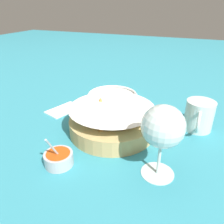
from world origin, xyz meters
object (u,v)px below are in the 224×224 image
beer_mug (199,117)px  side_plate (112,95)px  wine_glass (163,129)px  sauce_cup (59,158)px  food_basket (112,121)px

beer_mug → side_plate: size_ratio=0.57×
wine_glass → side_plate: size_ratio=0.81×
sauce_cup → side_plate: 0.43m
wine_glass → side_plate: (-0.37, -0.26, -0.11)m
sauce_cup → wine_glass: (-0.06, 0.22, 0.10)m
side_plate → food_basket: bearing=22.1°
food_basket → side_plate: bearing=-157.9°
food_basket → beer_mug: size_ratio=2.08×
food_basket → sauce_cup: (0.18, -0.06, -0.02)m
food_basket → wine_glass: bearing=52.6°
wine_glass → side_plate: bearing=-144.7°
wine_glass → beer_mug: 0.26m
beer_mug → wine_glass: bearing=-16.1°
sauce_cup → beer_mug: bearing=135.5°
sauce_cup → beer_mug: 0.42m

